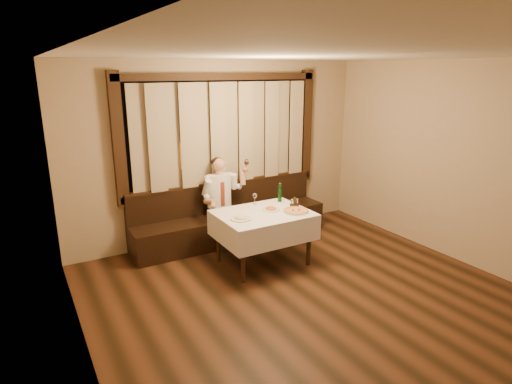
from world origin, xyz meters
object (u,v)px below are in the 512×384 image
dining_table (263,220)px  pasta_red (271,208)px  seated_man (222,195)px  green_bottle (280,194)px  pasta_cream (241,216)px  banquette (230,221)px  cruet_caddy (295,203)px  pizza (296,211)px

dining_table → pasta_red: size_ratio=5.04×
pasta_red → seated_man: seated_man is taller
pasta_red → green_bottle: 0.44m
pasta_cream → green_bottle: 0.96m
banquette → cruet_caddy: bearing=-62.4°
dining_table → cruet_caddy: size_ratio=9.49×
pasta_red → green_bottle: size_ratio=0.88×
pasta_red → green_bottle: green_bottle is taller
dining_table → pizza: 0.47m
banquette → seated_man: bearing=-154.7°
green_bottle → cruet_caddy: bearing=-78.9°
pasta_cream → seated_man: seated_man is taller
dining_table → pizza: (0.40, -0.21, 0.12)m
banquette → green_bottle: bearing=-56.5°
banquette → cruet_caddy: (0.53, -1.01, 0.49)m
pasta_cream → seated_man: (0.21, 1.03, 0.01)m
dining_table → seated_man: 0.97m
dining_table → green_bottle: size_ratio=4.45×
dining_table → cruet_caddy: cruet_caddy is taller
pizza → cruet_caddy: cruet_caddy is taller
pizza → cruet_caddy: (0.13, 0.22, 0.03)m
green_bottle → pasta_red: bearing=-139.6°
banquette → green_bottle: 1.03m
pasta_cream → banquette: bearing=70.4°
pizza → seated_man: seated_man is taller
pizza → dining_table: bearing=152.6°
banquette → pizza: 1.37m
dining_table → pizza: size_ratio=3.54×
banquette → pasta_red: bearing=-81.6°
pasta_red → dining_table: bearing=-166.8°
banquette → pasta_cream: bearing=-109.6°
pasta_cream → seated_man: bearing=78.4°
dining_table → pasta_cream: pasta_cream is taller
pizza → pasta_red: pasta_red is taller
cruet_caddy → seated_man: 1.17m
pasta_cream → green_bottle: bearing=24.9°
cruet_caddy → seated_man: (-0.72, 0.92, -0.00)m
dining_table → green_bottle: bearing=33.4°
pasta_red → pizza: bearing=-43.5°
pasta_red → seated_man: 0.96m
pasta_red → cruet_caddy: (0.38, -0.02, 0.01)m
cruet_caddy → seated_man: size_ratio=0.10×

